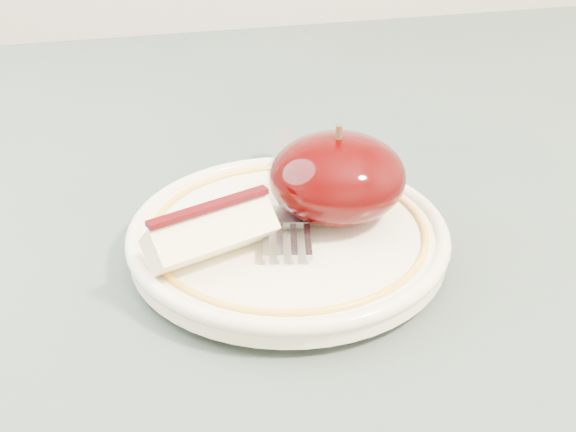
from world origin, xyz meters
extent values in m
cylinder|color=brown|center=(0.40, 0.40, 0.35)|extent=(0.05, 0.05, 0.71)
cube|color=#3F4E46|center=(0.00, 0.00, 0.73)|extent=(0.90, 0.90, 0.04)
cylinder|color=#F3E9CC|center=(-0.03, 0.01, 0.75)|extent=(0.10, 0.10, 0.01)
cylinder|color=#F3E9CC|center=(-0.03, 0.01, 0.76)|extent=(0.18, 0.18, 0.01)
torus|color=#F3E9CC|center=(-0.03, 0.01, 0.77)|extent=(0.19, 0.19, 0.01)
torus|color=gold|center=(-0.03, 0.01, 0.77)|extent=(0.16, 0.16, 0.00)
ellipsoid|color=black|center=(0.00, 0.02, 0.79)|extent=(0.08, 0.08, 0.05)
cylinder|color=#472D19|center=(0.00, 0.02, 0.82)|extent=(0.00, 0.00, 0.01)
cube|color=beige|center=(-0.08, -0.01, 0.78)|extent=(0.08, 0.05, 0.03)
cube|color=#370105|center=(-0.08, -0.01, 0.80)|extent=(0.07, 0.03, 0.00)
cube|color=gray|center=(-0.01, 0.09, 0.77)|extent=(0.03, 0.09, 0.00)
cube|color=gray|center=(-0.02, 0.04, 0.77)|extent=(0.01, 0.03, 0.00)
cube|color=gray|center=(-0.03, 0.02, 0.77)|extent=(0.03, 0.02, 0.00)
cube|color=gray|center=(-0.02, -0.01, 0.77)|extent=(0.01, 0.03, 0.00)
cube|color=gray|center=(-0.03, -0.01, 0.77)|extent=(0.01, 0.03, 0.00)
cube|color=gray|center=(-0.04, -0.01, 0.77)|extent=(0.01, 0.03, 0.00)
cube|color=gray|center=(-0.04, -0.01, 0.77)|extent=(0.01, 0.03, 0.00)
camera|label=1|loc=(-0.12, -0.38, 1.01)|focal=50.00mm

